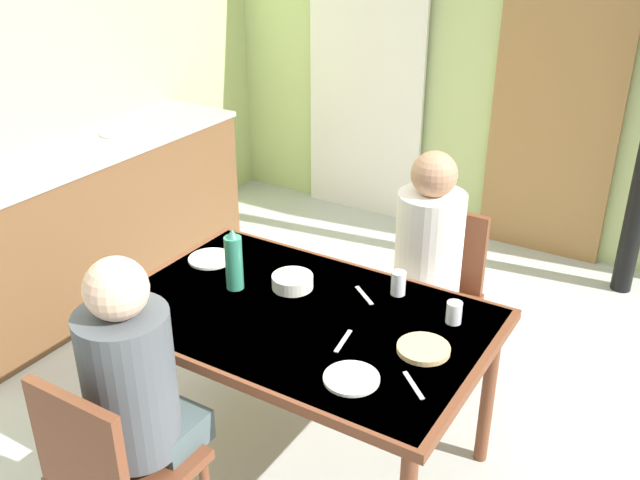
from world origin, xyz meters
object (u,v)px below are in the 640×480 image
Objects in this scene: dining_table at (300,327)px; water_bottle_green_near at (234,261)px; chair_far_diner at (435,289)px; kitchen_counter at (88,222)px; serving_bowl_center at (292,281)px; chair_near_diner at (112,470)px; person_near_diner at (133,378)px; person_far_diner at (428,247)px.

water_bottle_green_near reaches higher than dining_table.
kitchen_counter is at bearing 6.81° from chair_far_diner.
dining_table is at bearing -48.59° from serving_bowl_center.
kitchen_counter reaches higher than chair_near_diner.
person_near_diner is (-0.43, -1.50, 0.28)m from chair_far_diner.
serving_bowl_center is at bearing 85.81° from chair_near_diner.
serving_bowl_center is at bearing 85.12° from person_near_diner.
chair_near_diner and chair_far_diner have the same top height.
kitchen_counter is at bearing 3.09° from person_far_diner.
chair_near_diner is 1.69m from chair_far_diner.
person_far_diner is at bearing 72.32° from person_near_diner.
person_near_diner is 4.53× the size of serving_bowl_center.
serving_bowl_center is (1.72, -0.42, 0.31)m from kitchen_counter.
kitchen_counter reaches higher than serving_bowl_center.
serving_bowl_center is at bearing 131.41° from dining_table.
water_bottle_green_near reaches higher than chair_far_diner.
chair_near_diner is (1.65, -1.39, 0.05)m from kitchen_counter.
person_near_diner reaches higher than kitchen_counter.
kitchen_counter is 12.45× the size of serving_bowl_center.
person_near_diner reaches higher than chair_near_diner.
chair_near_diner is at bearing -94.19° from serving_bowl_center.
person_near_diner is at bearing -94.88° from serving_bowl_center.
water_bottle_green_near is (-0.13, 0.84, 0.36)m from chair_near_diner.
water_bottle_green_near reaches higher than kitchen_counter.
person_far_diner reaches higher than chair_near_diner.
serving_bowl_center is (-0.36, -0.53, -0.02)m from person_far_diner.
water_bottle_green_near is at bearing 100.34° from person_near_diner.
person_near_diner is at bearing -106.52° from dining_table.
dining_table is 0.73m from person_far_diner.
water_bottle_green_near reaches higher than serving_bowl_center.
person_far_diner is 2.92× the size of water_bottle_green_near.
person_far_diner reaches higher than serving_bowl_center.
chair_far_diner is at bearing 74.15° from dining_table.
serving_bowl_center is (-0.36, -0.67, 0.26)m from chair_far_diner.
chair_far_diner is 1.59m from person_near_diner.
chair_far_diner is at bearing 6.81° from kitchen_counter.
chair_near_diner is 1.13× the size of person_far_diner.
chair_far_diner is at bearing 54.58° from water_bottle_green_near.
chair_far_diner is (0.43, 1.64, 0.00)m from chair_near_diner.
kitchen_counter is 2.75× the size of person_far_diner.
serving_bowl_center is (0.07, 0.83, -0.02)m from person_near_diner.
chair_far_diner is 0.31m from person_far_diner.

